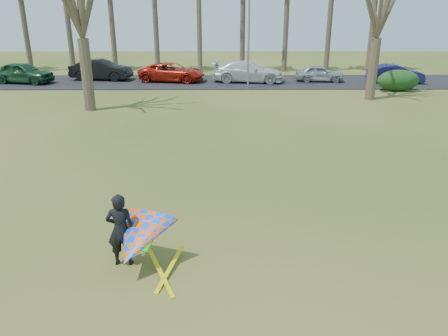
{
  "coord_description": "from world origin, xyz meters",
  "views": [
    {
      "loc": [
        -0.13,
        -11.17,
        6.07
      ],
      "look_at": [
        0.0,
        2.0,
        1.1
      ],
      "focal_mm": 35.0,
      "sensor_mm": 36.0,
      "label": 1
    }
  ],
  "objects_px": {
    "streetlight": "(251,27)",
    "car_3": "(248,71)",
    "car_4": "(319,73)",
    "car_5": "(395,74)",
    "car_1": "(101,70)",
    "kite_flyer": "(135,237)",
    "car_0": "(23,73)",
    "car_2": "(172,72)"
  },
  "relations": [
    {
      "from": "streetlight",
      "to": "car_2",
      "type": "bearing_deg",
      "value": 153.45
    },
    {
      "from": "streetlight",
      "to": "car_2",
      "type": "relative_size",
      "value": 1.5
    },
    {
      "from": "car_0",
      "to": "streetlight",
      "type": "bearing_deg",
      "value": -85.18
    },
    {
      "from": "car_1",
      "to": "car_3",
      "type": "bearing_deg",
      "value": -87.53
    },
    {
      "from": "car_4",
      "to": "car_5",
      "type": "xyz_separation_m",
      "value": [
        5.96,
        -0.71,
        0.07
      ]
    },
    {
      "from": "car_4",
      "to": "car_5",
      "type": "height_order",
      "value": "car_5"
    },
    {
      "from": "car_0",
      "to": "kite_flyer",
      "type": "xyz_separation_m",
      "value": [
        13.75,
        -26.41,
        -0.02
      ]
    },
    {
      "from": "car_3",
      "to": "car_4",
      "type": "xyz_separation_m",
      "value": [
        5.87,
        0.12,
        -0.18
      ]
    },
    {
      "from": "car_1",
      "to": "car_5",
      "type": "xyz_separation_m",
      "value": [
        24.07,
        -1.72,
        -0.11
      ]
    },
    {
      "from": "car_4",
      "to": "car_3",
      "type": "bearing_deg",
      "value": 97.12
    },
    {
      "from": "car_2",
      "to": "car_4",
      "type": "distance_m",
      "value": 12.1
    },
    {
      "from": "car_1",
      "to": "car_3",
      "type": "relative_size",
      "value": 0.87
    },
    {
      "from": "streetlight",
      "to": "car_5",
      "type": "height_order",
      "value": "streetlight"
    },
    {
      "from": "car_0",
      "to": "car_5",
      "type": "bearing_deg",
      "value": -77.98
    },
    {
      "from": "car_4",
      "to": "car_5",
      "type": "distance_m",
      "value": 6.0
    },
    {
      "from": "car_0",
      "to": "kite_flyer",
      "type": "bearing_deg",
      "value": -140.12
    },
    {
      "from": "streetlight",
      "to": "car_4",
      "type": "relative_size",
      "value": 2.06
    },
    {
      "from": "streetlight",
      "to": "kite_flyer",
      "type": "relative_size",
      "value": 3.35
    },
    {
      "from": "streetlight",
      "to": "kite_flyer",
      "type": "distance_m",
      "value": 24.67
    },
    {
      "from": "car_3",
      "to": "kite_flyer",
      "type": "bearing_deg",
      "value": 177.32
    },
    {
      "from": "car_0",
      "to": "car_2",
      "type": "distance_m",
      "value": 11.88
    },
    {
      "from": "car_2",
      "to": "car_5",
      "type": "distance_m",
      "value": 18.08
    },
    {
      "from": "car_1",
      "to": "car_5",
      "type": "bearing_deg",
      "value": -86.35
    },
    {
      "from": "streetlight",
      "to": "car_3",
      "type": "distance_m",
      "value": 4.53
    },
    {
      "from": "streetlight",
      "to": "car_4",
      "type": "distance_m",
      "value": 7.56
    },
    {
      "from": "car_2",
      "to": "car_3",
      "type": "relative_size",
      "value": 0.93
    },
    {
      "from": "streetlight",
      "to": "car_3",
      "type": "relative_size",
      "value": 1.38
    },
    {
      "from": "car_2",
      "to": "kite_flyer",
      "type": "xyz_separation_m",
      "value": [
        1.9,
        -27.12,
        0.06
      ]
    },
    {
      "from": "car_2",
      "to": "streetlight",
      "type": "bearing_deg",
      "value": -106.52
    },
    {
      "from": "car_4",
      "to": "kite_flyer",
      "type": "height_order",
      "value": "kite_flyer"
    },
    {
      "from": "car_4",
      "to": "kite_flyer",
      "type": "relative_size",
      "value": 1.62
    },
    {
      "from": "car_5",
      "to": "car_4",
      "type": "bearing_deg",
      "value": 88.99
    },
    {
      "from": "car_2",
      "to": "car_5",
      "type": "bearing_deg",
      "value": -82.81
    },
    {
      "from": "car_5",
      "to": "kite_flyer",
      "type": "distance_m",
      "value": 30.81
    },
    {
      "from": "car_4",
      "to": "car_5",
      "type": "relative_size",
      "value": 0.88
    },
    {
      "from": "car_3",
      "to": "kite_flyer",
      "type": "distance_m",
      "value": 27.16
    },
    {
      "from": "car_0",
      "to": "car_4",
      "type": "bearing_deg",
      "value": -76.37
    },
    {
      "from": "kite_flyer",
      "to": "car_5",
      "type": "bearing_deg",
      "value": 58.35
    },
    {
      "from": "car_3",
      "to": "kite_flyer",
      "type": "height_order",
      "value": "kite_flyer"
    },
    {
      "from": "kite_flyer",
      "to": "car_3",
      "type": "bearing_deg",
      "value": 80.82
    },
    {
      "from": "kite_flyer",
      "to": "car_0",
      "type": "bearing_deg",
      "value": 117.51
    },
    {
      "from": "streetlight",
      "to": "car_4",
      "type": "height_order",
      "value": "streetlight"
    }
  ]
}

